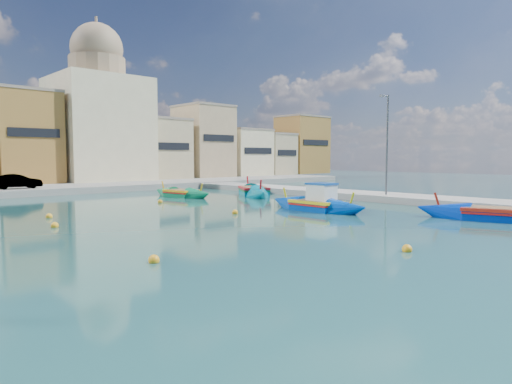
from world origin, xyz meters
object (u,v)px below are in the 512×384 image
church_block (99,114)px  luzzu_blue_cabin (317,205)px  quay_street_lamp (387,144)px  luzzu_cyan_mid (254,192)px  luzzu_blue_south (497,216)px  luzzu_green (182,194)px

church_block → luzzu_blue_cabin: size_ratio=2.52×
quay_street_lamp → luzzu_cyan_mid: quay_street_lamp is taller
luzzu_blue_cabin → quay_street_lamp: bearing=2.8°
church_block → luzzu_cyan_mid: bearing=-81.2°
luzzu_blue_cabin → luzzu_blue_south: (3.61, -9.33, -0.07)m
luzzu_blue_south → church_block: bearing=93.1°
quay_street_lamp → luzzu_blue_south: size_ratio=0.93×
luzzu_blue_cabin → luzzu_blue_south: size_ratio=0.89×
quay_street_lamp → luzzu_green: quay_street_lamp is taller
luzzu_cyan_mid → luzzu_green: size_ratio=1.26×
church_block → luzzu_cyan_mid: church_block is taller
church_block → quay_street_lamp: bearing=-77.7°
church_block → luzzu_green: 22.04m
luzzu_green → luzzu_blue_south: luzzu_blue_south is taller
quay_street_lamp → luzzu_green: size_ratio=1.14×
luzzu_cyan_mid → luzzu_blue_south: (-1.21, -20.44, -0.03)m
church_block → luzzu_blue_south: (2.38, -43.75, -8.16)m
church_block → luzzu_cyan_mid: (3.59, -23.31, -8.12)m
church_block → luzzu_green: size_ratio=2.72×
luzzu_blue_cabin → luzzu_green: bearing=93.0°
church_block → luzzu_blue_cabin: (-1.22, -34.42, -8.08)m
luzzu_blue_cabin → luzzu_green: 14.07m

